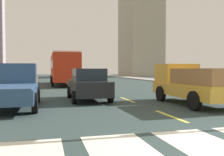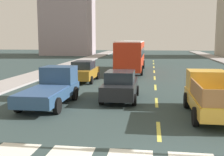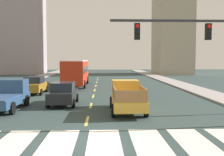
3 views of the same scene
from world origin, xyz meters
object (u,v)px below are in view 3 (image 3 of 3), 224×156
Objects in this scene: sedan_near_left at (63,93)px; sedan_far at (35,85)px; pickup_dark at (8,95)px; city_bus at (76,71)px; pickup_stakebed at (127,97)px.

sedan_near_left is 7.70m from sedan_far.
pickup_dark is 0.48× the size of city_bus.
sedan_near_left is 1.00× the size of sedan_far.
pickup_dark is 8.16m from sedan_far.
city_bus is 2.45× the size of sedan_near_left.
pickup_stakebed is 1.18× the size of sedan_near_left.
sedan_far is (-8.39, 9.23, -0.08)m from pickup_stakebed.
pickup_stakebed is 1.18× the size of sedan_far.
pickup_stakebed reaches higher than sedan_near_left.
pickup_stakebed and pickup_dark have the same top height.
sedan_far is at bearing -115.63° from city_bus.
sedan_far is at bearing 121.12° from sedan_near_left.
sedan_near_left and sedan_far have the same top height.
sedan_far is at bearing 89.71° from pickup_dark.
sedan_near_left is at bearing -89.57° from city_bus.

